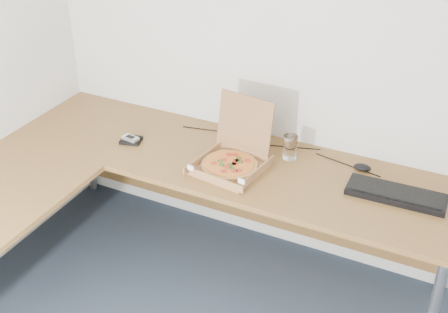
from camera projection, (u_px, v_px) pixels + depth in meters
The scene contains 9 objects.
room_shell at pixel (169, 272), 1.66m from camera, with size 3.50×3.50×2.50m, color silver, non-canonical shape.
desk at pixel (132, 188), 3.00m from camera, with size 2.50×2.20×0.73m.
pizza_box at pixel (231, 161), 3.09m from camera, with size 0.33×0.38×0.34m.
drinking_glass at pixel (290, 147), 3.16m from camera, with size 0.08×0.08×0.13m, color white.
keyboard at pixel (396, 194), 2.87m from camera, with size 0.48×0.17×0.03m, color black.
mouse at pixel (362, 167), 3.08m from camera, with size 0.09×0.06×0.03m, color black.
wallet at pixel (131, 140), 3.34m from camera, with size 0.11×0.09×0.02m, color black.
phone at pixel (130, 138), 3.32m from camera, with size 0.09×0.05×0.02m, color #B2B5BA.
cable_bundle at pixel (274, 146), 3.30m from camera, with size 0.57×0.04×0.01m, color black, non-canonical shape.
Camera 1 is at (0.69, -1.05, 2.38)m, focal length 47.15 mm.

